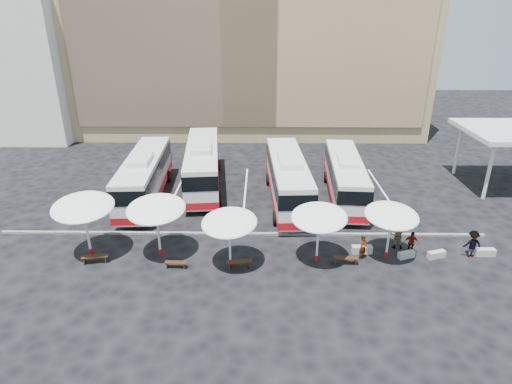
{
  "coord_description": "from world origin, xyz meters",
  "views": [
    {
      "loc": [
        1.37,
        -25.98,
        14.59
      ],
      "look_at": [
        1.0,
        3.0,
        2.2
      ],
      "focal_mm": 30.0,
      "sensor_mm": 36.0,
      "label": 1
    }
  ],
  "objects_px": {
    "passenger_2": "(411,243)",
    "passenger_3": "(472,244)",
    "bus_3": "(345,176)",
    "conc_bench_0": "(362,249)",
    "conc_bench_3": "(485,252)",
    "bus_0": "(145,175)",
    "sunshade_3": "(319,217)",
    "sunshade_0": "(83,207)",
    "wood_bench_3": "(346,259)",
    "conc_bench_1": "(406,255)",
    "sunshade_2": "(229,223)",
    "passenger_1": "(397,235)",
    "passenger_0": "(363,247)",
    "sunshade_4": "(392,216)",
    "bus_1": "(203,164)",
    "conc_bench_2": "(436,254)",
    "sunshade_1": "(156,209)",
    "wood_bench_2": "(239,263)",
    "wood_bench_1": "(176,263)",
    "wood_bench_0": "(95,258)",
    "bus_2": "(288,178)"
  },
  "relations": [
    {
      "from": "conc_bench_2",
      "to": "bus_3",
      "type": "bearing_deg",
      "value": 114.28
    },
    {
      "from": "passenger_1",
      "to": "passenger_3",
      "type": "relative_size",
      "value": 1.02
    },
    {
      "from": "bus_0",
      "to": "conc_bench_1",
      "type": "height_order",
      "value": "bus_0"
    },
    {
      "from": "bus_2",
      "to": "sunshade_0",
      "type": "distance_m",
      "value": 15.77
    },
    {
      "from": "bus_1",
      "to": "conc_bench_3",
      "type": "height_order",
      "value": "bus_1"
    },
    {
      "from": "bus_3",
      "to": "sunshade_0",
      "type": "distance_m",
      "value": 20.29
    },
    {
      "from": "sunshade_2",
      "to": "passenger_3",
      "type": "relative_size",
      "value": 2.28
    },
    {
      "from": "bus_3",
      "to": "conc_bench_0",
      "type": "height_order",
      "value": "bus_3"
    },
    {
      "from": "passenger_2",
      "to": "conc_bench_1",
      "type": "bearing_deg",
      "value": -120.26
    },
    {
      "from": "bus_1",
      "to": "sunshade_2",
      "type": "bearing_deg",
      "value": -81.62
    },
    {
      "from": "sunshade_0",
      "to": "wood_bench_3",
      "type": "distance_m",
      "value": 16.57
    },
    {
      "from": "wood_bench_1",
      "to": "passenger_0",
      "type": "distance_m",
      "value": 11.72
    },
    {
      "from": "conc_bench_2",
      "to": "passenger_0",
      "type": "relative_size",
      "value": 0.71
    },
    {
      "from": "sunshade_0",
      "to": "sunshade_2",
      "type": "xyz_separation_m",
      "value": [
        9.1,
        -1.18,
        -0.4
      ]
    },
    {
      "from": "conc_bench_1",
      "to": "conc_bench_3",
      "type": "xyz_separation_m",
      "value": [
        5.13,
        0.34,
        0.03
      ]
    },
    {
      "from": "bus_1",
      "to": "conc_bench_0",
      "type": "relative_size",
      "value": 10.04
    },
    {
      "from": "bus_1",
      "to": "passenger_3",
      "type": "xyz_separation_m",
      "value": [
        18.6,
        -11.76,
        -1.18
      ]
    },
    {
      "from": "passenger_1",
      "to": "passenger_2",
      "type": "distance_m",
      "value": 1.02
    },
    {
      "from": "conc_bench_0",
      "to": "passenger_2",
      "type": "xyz_separation_m",
      "value": [
        3.12,
        0.01,
        0.53
      ]
    },
    {
      "from": "wood_bench_0",
      "to": "passenger_2",
      "type": "xyz_separation_m",
      "value": [
        20.04,
        1.41,
        0.4
      ]
    },
    {
      "from": "sunshade_2",
      "to": "wood_bench_2",
      "type": "distance_m",
      "value": 2.68
    },
    {
      "from": "sunshade_3",
      "to": "conc_bench_1",
      "type": "xyz_separation_m",
      "value": [
        5.77,
        0.44,
        -2.85
      ]
    },
    {
      "from": "conc_bench_3",
      "to": "passenger_3",
      "type": "height_order",
      "value": "passenger_3"
    },
    {
      "from": "conc_bench_3",
      "to": "passenger_2",
      "type": "xyz_separation_m",
      "value": [
        -4.72,
        0.23,
        0.53
      ]
    },
    {
      "from": "passenger_0",
      "to": "passenger_2",
      "type": "height_order",
      "value": "passenger_0"
    },
    {
      "from": "bus_0",
      "to": "sunshade_3",
      "type": "height_order",
      "value": "bus_0"
    },
    {
      "from": "sunshade_2",
      "to": "sunshade_4",
      "type": "height_order",
      "value": "sunshade_2"
    },
    {
      "from": "sunshade_3",
      "to": "wood_bench_0",
      "type": "height_order",
      "value": "sunshade_3"
    },
    {
      "from": "bus_0",
      "to": "passenger_1",
      "type": "distance_m",
      "value": 20.25
    },
    {
      "from": "wood_bench_0",
      "to": "conc_bench_1",
      "type": "bearing_deg",
      "value": 2.46
    },
    {
      "from": "wood_bench_2",
      "to": "conc_bench_0",
      "type": "relative_size",
      "value": 1.23
    },
    {
      "from": "passenger_2",
      "to": "passenger_3",
      "type": "bearing_deg",
      "value": 0.62
    },
    {
      "from": "bus_3",
      "to": "passenger_2",
      "type": "distance_m",
      "value": 9.43
    },
    {
      "from": "sunshade_1",
      "to": "conc_bench_1",
      "type": "relative_size",
      "value": 3.44
    },
    {
      "from": "bus_3",
      "to": "sunshade_4",
      "type": "distance_m",
      "value": 9.56
    },
    {
      "from": "wood_bench_2",
      "to": "conc_bench_3",
      "type": "relative_size",
      "value": 1.27
    },
    {
      "from": "sunshade_4",
      "to": "conc_bench_0",
      "type": "bearing_deg",
      "value": 161.32
    },
    {
      "from": "sunshade_0",
      "to": "conc_bench_0",
      "type": "xyz_separation_m",
      "value": [
        17.55,
        0.44,
        -3.14
      ]
    },
    {
      "from": "passenger_0",
      "to": "passenger_1",
      "type": "relative_size",
      "value": 0.87
    },
    {
      "from": "bus_2",
      "to": "passenger_2",
      "type": "relative_size",
      "value": 8.28
    },
    {
      "from": "wood_bench_3",
      "to": "sunshade_0",
      "type": "bearing_deg",
      "value": 176.8
    },
    {
      "from": "conc_bench_2",
      "to": "conc_bench_3",
      "type": "distance_m",
      "value": 3.21
    },
    {
      "from": "sunshade_3",
      "to": "conc_bench_0",
      "type": "bearing_deg",
      "value": 18.21
    },
    {
      "from": "bus_3",
      "to": "sunshade_2",
      "type": "bearing_deg",
      "value": -126.14
    },
    {
      "from": "bus_2",
      "to": "conc_bench_0",
      "type": "xyz_separation_m",
      "value": [
        4.41,
        -8.19,
        -1.81
      ]
    },
    {
      "from": "wood_bench_1",
      "to": "sunshade_3",
      "type": "bearing_deg",
      "value": 5.89
    },
    {
      "from": "bus_0",
      "to": "wood_bench_0",
      "type": "relative_size",
      "value": 7.66
    },
    {
      "from": "wood_bench_1",
      "to": "conc_bench_1",
      "type": "relative_size",
      "value": 1.21
    },
    {
      "from": "sunshade_0",
      "to": "sunshade_2",
      "type": "relative_size",
      "value": 1.1
    },
    {
      "from": "passenger_0",
      "to": "passenger_1",
      "type": "bearing_deg",
      "value": -5.12
    }
  ]
}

